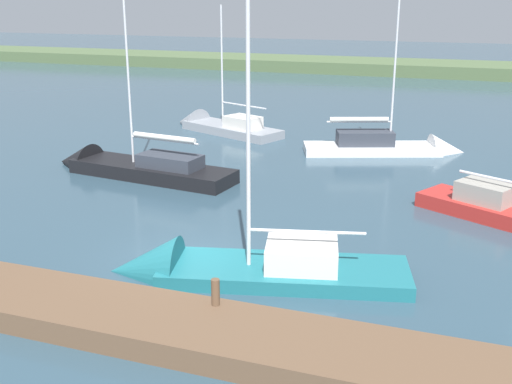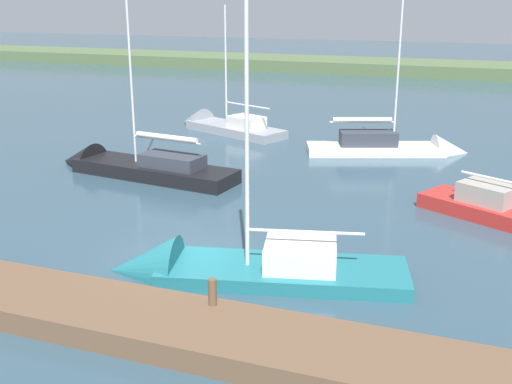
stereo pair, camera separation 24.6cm
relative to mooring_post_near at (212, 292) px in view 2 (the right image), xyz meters
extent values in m
plane|color=#2D4756|center=(2.38, -3.49, -0.90)|extent=(200.00, 200.00, 0.00)
cube|color=#4C603D|center=(2.38, -54.72, -0.90)|extent=(180.00, 8.00, 2.40)
cube|color=brown|center=(2.38, 0.84, -0.62)|extent=(23.85, 2.40, 0.57)
cylinder|color=brown|center=(0.00, 0.00, 0.00)|extent=(0.21, 0.21, 0.67)
cube|color=#B22823|center=(-6.94, -10.13, -0.84)|extent=(6.70, 4.74, 0.94)
cube|color=gray|center=(-6.06, -10.61, -0.02)|extent=(2.25, 2.00, 0.70)
cylinder|color=silver|center=(-6.30, -10.48, 0.56)|extent=(2.43, 1.37, 0.10)
cube|color=black|center=(7.74, -11.00, -0.78)|extent=(7.88, 3.02, 0.95)
cone|color=black|center=(12.06, -11.56, -0.78)|extent=(2.09, 2.27, 2.05)
cube|color=#333842|center=(6.76, -10.88, -0.03)|extent=(2.87, 1.70, 0.55)
cylinder|color=silver|center=(8.71, -11.13, 4.36)|extent=(0.10, 0.10, 9.33)
cylinder|color=silver|center=(7.01, -10.91, 0.86)|extent=(3.42, 0.52, 0.08)
cylinder|color=silver|center=(7.01, -10.91, 0.98)|extent=(3.10, 0.62, 0.23)
cube|color=white|center=(-0.63, -18.77, -0.88)|extent=(7.06, 4.12, 0.82)
cone|color=white|center=(-4.28, -20.10, -0.88)|extent=(2.26, 2.37, 1.90)
cube|color=#333842|center=(-0.28, -18.65, -0.11)|extent=(3.09, 2.15, 0.71)
cylinder|color=silver|center=(-1.49, -19.09, 3.90)|extent=(0.11, 0.11, 8.73)
cylinder|color=silver|center=(0.04, -18.53, 0.72)|extent=(3.09, 1.19, 0.08)
cylinder|color=silver|center=(0.04, -18.53, 0.84)|extent=(2.84, 1.23, 0.24)
cube|color=#1E6B75|center=(-0.78, -3.07, -0.90)|extent=(7.32, 3.82, 0.79)
cone|color=#1E6B75|center=(3.15, -2.11, -0.90)|extent=(2.47, 2.64, 2.22)
cube|color=silver|center=(-1.25, -3.18, -0.15)|extent=(2.30, 2.03, 0.70)
cylinder|color=silver|center=(0.19, -2.83, 3.31)|extent=(0.12, 0.12, 7.62)
cylinder|color=silver|center=(-1.37, -3.21, 0.55)|extent=(3.16, 0.85, 0.09)
cube|color=gray|center=(7.85, -20.78, -0.81)|extent=(6.68, 4.37, 0.77)
cone|color=gray|center=(11.26, -22.23, -0.81)|extent=(2.48, 2.58, 2.03)
cube|color=silver|center=(7.01, -20.43, -0.10)|extent=(2.32, 2.02, 0.65)
cylinder|color=silver|center=(8.52, -21.07, 2.94)|extent=(0.10, 0.10, 6.72)
cylinder|color=silver|center=(6.96, -20.41, 0.86)|extent=(3.15, 1.40, 0.08)
camera|label=1|loc=(-5.41, 12.35, 6.73)|focal=43.74mm
camera|label=2|loc=(-5.64, 12.27, 6.73)|focal=43.74mm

